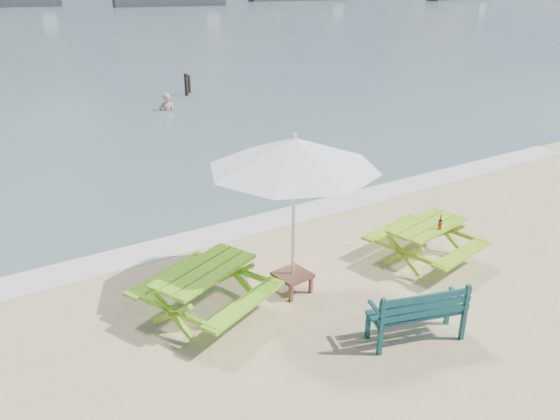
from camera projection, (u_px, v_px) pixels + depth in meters
foam_strip at (242, 228)px, 11.67m from camera, size 22.00×0.90×0.01m
picnic_table_left at (205, 292)px, 8.52m from camera, size 2.29×2.38×0.80m
picnic_table_right at (425, 243)px, 10.16m from camera, size 1.92×2.06×0.77m
park_bench at (415, 323)px, 7.97m from camera, size 1.49×0.86×0.87m
side_table at (293, 282)px, 9.21m from camera, size 0.60×0.60×0.35m
patio_umbrella at (294, 153)px, 8.34m from camera, size 3.01×3.01×2.70m
beer_bottle at (440, 225)px, 9.76m from camera, size 0.07×0.07×0.27m
swimmer at (168, 115)px, 22.42m from camera, size 0.78×0.67×1.82m
mooring_pilings at (188, 87)px, 25.31m from camera, size 0.56×0.76×1.21m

